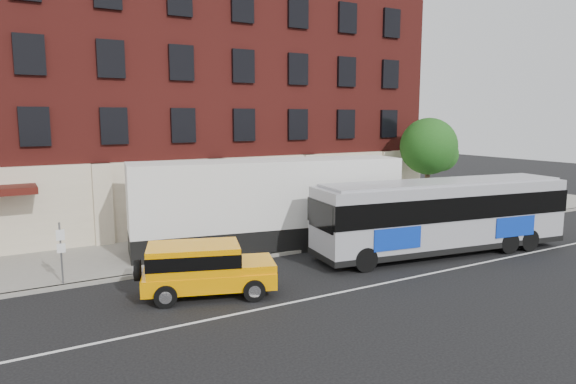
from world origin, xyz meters
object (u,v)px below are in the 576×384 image
shipping_container (269,205)px  street_tree (429,149)px  city_bus (443,214)px  sign_pole (61,250)px  yellow_suv (202,266)px

shipping_container → street_tree: bearing=9.5°
city_bus → sign_pole: bearing=167.4°
city_bus → shipping_container: bearing=144.2°
sign_pole → yellow_suv: 5.50m
street_tree → city_bus: bearing=-130.8°
yellow_suv → shipping_container: bearing=42.2°
street_tree → yellow_suv: size_ratio=1.22×
sign_pole → city_bus: size_ratio=0.19×
street_tree → city_bus: size_ratio=0.48×
street_tree → city_bus: street_tree is taller
yellow_suv → shipping_container: size_ratio=0.38×
sign_pole → yellow_suv: size_ratio=0.49×
sign_pole → street_tree: bearing=8.6°
city_bus → yellow_suv: city_bus is taller
yellow_suv → street_tree: bearing=20.9°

